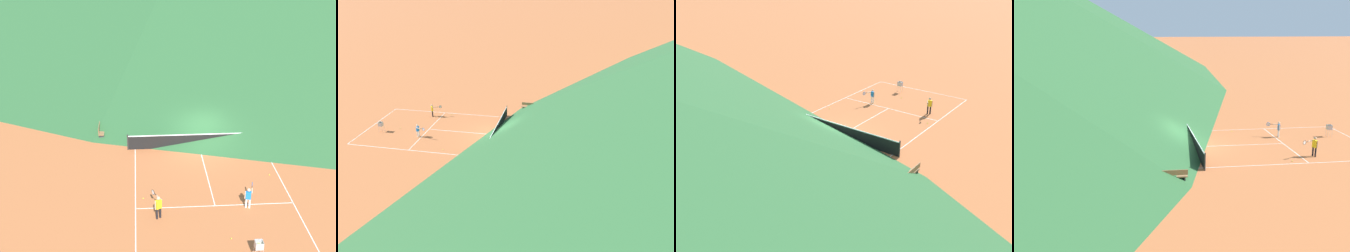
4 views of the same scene
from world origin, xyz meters
TOP-DOWN VIEW (x-y plane):
  - ground_plane at (0.00, 0.00)m, footprint 600.00×600.00m
  - court_line_markings at (0.00, 0.00)m, footprint 8.25×23.85m
  - tennis_net at (0.00, 0.00)m, footprint 9.18×0.08m
  - player_near_baseline at (-2.97, -7.21)m, footprint 0.50×1.07m
  - player_far_service at (1.65, -6.62)m, footprint 0.57×0.94m
  - tennis_ball_by_net_right at (3.33, 6.21)m, footprint 0.07×0.07m
  - tennis_ball_far_corner at (0.34, -9.08)m, footprint 0.07×0.07m
  - tennis_ball_mid_court at (-3.69, -5.53)m, footprint 0.07×0.07m
  - tennis_ball_alley_left at (3.16, 2.07)m, footprint 0.07×0.07m
  - tennis_ball_near_corner at (3.58, -3.65)m, footprint 0.07×0.07m
  - tennis_ball_alley_right at (2.31, 7.74)m, footprint 0.07×0.07m
  - ball_hopper at (1.26, -10.40)m, footprint 0.36×0.36m
  - courtside_bench at (-6.34, 2.00)m, footprint 0.36×1.50m

SIDE VIEW (x-z plane):
  - ground_plane at x=0.00m, z-range 0.00..0.00m
  - court_line_markings at x=0.00m, z-range 0.00..0.01m
  - tennis_ball_by_net_right at x=3.33m, z-range 0.00..0.07m
  - tennis_ball_far_corner at x=0.34m, z-range 0.00..0.07m
  - tennis_ball_mid_court at x=-3.69m, z-range 0.00..0.07m
  - tennis_ball_alley_left at x=3.16m, z-range 0.00..0.07m
  - tennis_ball_near_corner at x=3.58m, z-range 0.00..0.07m
  - tennis_ball_alley_right at x=2.31m, z-range 0.00..0.07m
  - courtside_bench at x=-6.34m, z-range 0.03..0.87m
  - tennis_net at x=0.00m, z-range -0.03..1.03m
  - ball_hopper at x=1.26m, z-range 0.21..1.10m
  - player_far_service at x=1.65m, z-range 0.10..1.25m
  - player_near_baseline at x=-2.97m, z-range 0.11..1.37m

